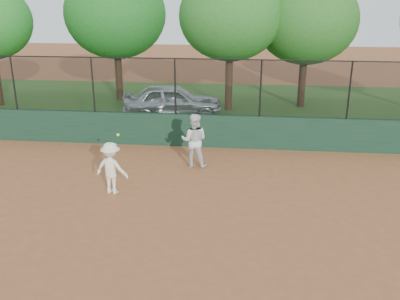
# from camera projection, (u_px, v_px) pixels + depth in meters

# --- Properties ---
(ground) EXTENTS (80.00, 80.00, 0.00)m
(ground) POSITION_uv_depth(u_px,v_px,m) (157.00, 225.00, 10.77)
(ground) COLOR #9E5933
(ground) RESTS_ON ground
(back_wall) EXTENTS (26.00, 0.20, 1.20)m
(back_wall) POSITION_uv_depth(u_px,v_px,m) (189.00, 130.00, 16.20)
(back_wall) COLOR #1B3D28
(back_wall) RESTS_ON ground
(grass_strip) EXTENTS (36.00, 12.00, 0.01)m
(grass_strip) POSITION_uv_depth(u_px,v_px,m) (205.00, 107.00, 22.02)
(grass_strip) COLOR #274E18
(grass_strip) RESTS_ON ground
(parked_car) EXTENTS (4.65, 2.50, 1.50)m
(parked_car) POSITION_uv_depth(u_px,v_px,m) (172.00, 101.00, 19.94)
(parked_car) COLOR silver
(parked_car) RESTS_ON ground
(player_second) EXTENTS (0.87, 0.68, 1.74)m
(player_second) POSITION_uv_depth(u_px,v_px,m) (194.00, 140.00, 14.22)
(player_second) COLOR silver
(player_second) RESTS_ON ground
(player_main) EXTENTS (1.05, 0.74, 1.85)m
(player_main) POSITION_uv_depth(u_px,v_px,m) (112.00, 168.00, 12.31)
(player_main) COLOR white
(player_main) RESTS_ON ground
(fence_assembly) EXTENTS (26.00, 0.06, 2.00)m
(fence_assembly) POSITION_uv_depth(u_px,v_px,m) (188.00, 86.00, 15.66)
(fence_assembly) COLOR black
(fence_assembly) RESTS_ON back_wall
(tree_1) EXTENTS (5.09, 4.63, 6.53)m
(tree_1) POSITION_uv_depth(u_px,v_px,m) (115.00, 14.00, 22.19)
(tree_1) COLOR #3D2915
(tree_1) RESTS_ON ground
(tree_2) EXTENTS (4.71, 4.28, 6.39)m
(tree_2) POSITION_uv_depth(u_px,v_px,m) (230.00, 16.00, 20.13)
(tree_2) COLOR #482F19
(tree_2) RESTS_ON ground
(tree_3) EXTENTS (4.77, 4.33, 6.18)m
(tree_3) POSITION_uv_depth(u_px,v_px,m) (307.00, 20.00, 20.77)
(tree_3) COLOR #3B2413
(tree_3) RESTS_ON ground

